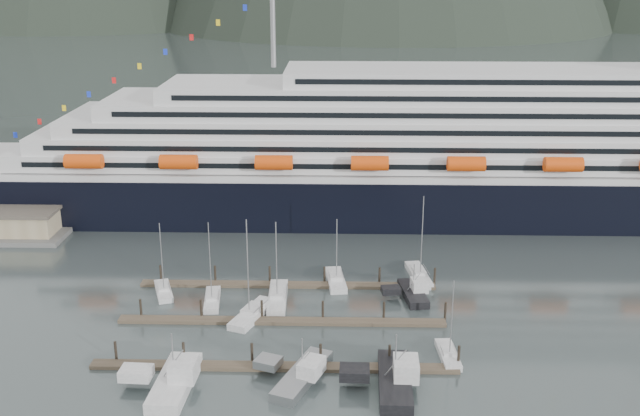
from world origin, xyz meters
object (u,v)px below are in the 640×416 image
(trawler_d, at_px, (394,379))
(sailboat_c, at_px, (253,314))
(sailboat_f, at_px, (336,280))
(sailboat_g, at_px, (419,275))
(cruise_ship, at_px, (469,157))
(trawler_c, at_px, (301,374))
(sailboat_d, at_px, (278,298))
(sailboat_b, at_px, (212,300))
(sailboat_a, at_px, (164,291))
(trawler_e, at_px, (412,292))
(sailboat_h, at_px, (448,355))
(trawler_b, at_px, (173,381))

(trawler_d, bearing_deg, sailboat_c, 48.21)
(sailboat_f, relative_size, sailboat_g, 0.79)
(sailboat_g, bearing_deg, sailboat_f, 92.23)
(cruise_ship, height_order, trawler_c, cruise_ship)
(sailboat_c, bearing_deg, sailboat_d, -8.44)
(sailboat_c, height_order, trawler_d, sailboat_c)
(cruise_ship, xyz_separation_m, sailboat_b, (-46.33, -45.36, -11.63))
(sailboat_a, bearing_deg, trawler_e, -109.04)
(cruise_ship, bearing_deg, trawler_e, -109.47)
(sailboat_c, bearing_deg, sailboat_f, -23.10)
(sailboat_h, height_order, trawler_d, sailboat_h)
(sailboat_d, bearing_deg, sailboat_g, -69.29)
(cruise_ship, relative_size, sailboat_a, 16.72)
(trawler_c, height_order, trawler_e, trawler_c)
(sailboat_c, xyz_separation_m, trawler_d, (19.68, -18.62, 0.52))
(sailboat_f, xyz_separation_m, trawler_c, (-4.21, -30.24, 0.43))
(sailboat_c, distance_m, trawler_b, 21.12)
(sailboat_a, distance_m, sailboat_d, 18.50)
(sailboat_b, xyz_separation_m, sailboat_h, (34.30, -16.27, -0.01))
(cruise_ship, xyz_separation_m, trawler_c, (-31.38, -67.65, -11.20))
(sailboat_d, xyz_separation_m, trawler_b, (-10.90, -25.53, 0.58))
(trawler_d, bearing_deg, cruise_ship, -14.41)
(sailboat_b, xyz_separation_m, trawler_b, (-0.80, -24.58, 0.60))
(sailboat_g, xyz_separation_m, sailboat_h, (1.27, -26.68, -0.03))
(sailboat_c, xyz_separation_m, trawler_e, (24.43, 7.65, 0.36))
(sailboat_h, height_order, trawler_c, sailboat_h)
(sailboat_d, relative_size, sailboat_f, 1.17)
(sailboat_c, height_order, trawler_c, sailboat_c)
(sailboat_c, distance_m, trawler_d, 27.10)
(sailboat_f, height_order, trawler_c, sailboat_f)
(trawler_c, relative_size, trawler_d, 0.97)
(sailboat_b, bearing_deg, trawler_b, 171.61)
(sailboat_f, xyz_separation_m, trawler_e, (12.12, -5.19, 0.40))
(sailboat_a, bearing_deg, sailboat_f, -98.47)
(sailboat_b, height_order, trawler_c, sailboat_b)
(cruise_ship, height_order, trawler_d, cruise_ship)
(sailboat_c, bearing_deg, trawler_e, -51.91)
(sailboat_c, bearing_deg, sailboat_b, 75.11)
(sailboat_d, distance_m, trawler_b, 27.77)
(cruise_ship, distance_m, trawler_d, 72.51)
(sailboat_a, bearing_deg, trawler_c, -156.12)
(sailboat_d, height_order, trawler_b, sailboat_d)
(sailboat_a, xyz_separation_m, trawler_c, (23.23, -25.32, 0.44))
(sailboat_a, xyz_separation_m, trawler_d, (34.80, -26.54, 0.57))
(sailboat_b, distance_m, trawler_e, 31.40)
(sailboat_a, height_order, sailboat_g, sailboat_g)
(cruise_ship, height_order, trawler_e, cruise_ship)
(sailboat_c, xyz_separation_m, sailboat_g, (26.19, 15.30, -0.03))
(trawler_b, xyz_separation_m, trawler_c, (15.74, 2.29, -0.17))
(sailboat_c, xyz_separation_m, sailboat_f, (12.31, 12.84, -0.04))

